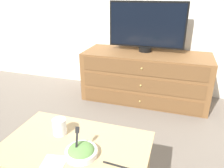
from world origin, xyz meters
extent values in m
plane|color=#70665B|center=(0.00, 0.00, 0.00)|extent=(12.00, 12.00, 0.00)
cube|color=brown|center=(-0.06, -0.31, 0.30)|extent=(1.51, 0.56, 0.60)
cube|color=brown|center=(-0.06, -0.59, 0.10)|extent=(1.39, 0.01, 0.16)
sphere|color=tan|center=(-0.06, -0.60, 0.10)|extent=(0.02, 0.02, 0.02)
cube|color=brown|center=(-0.06, -0.59, 0.30)|extent=(1.39, 0.01, 0.16)
sphere|color=tan|center=(-0.06, -0.60, 0.30)|extent=(0.02, 0.02, 0.02)
cube|color=brown|center=(-0.06, -0.59, 0.50)|extent=(1.39, 0.01, 0.16)
sphere|color=tan|center=(-0.06, -0.60, 0.50)|extent=(0.02, 0.02, 0.02)
cylinder|color=black|center=(-0.09, -0.24, 0.63)|extent=(0.16, 0.16, 0.05)
cube|color=black|center=(-0.09, -0.23, 0.92)|extent=(0.90, 0.04, 0.53)
cube|color=black|center=(-0.09, -0.25, 0.92)|extent=(0.86, 0.01, 0.49)
cube|color=tan|center=(-0.24, -1.89, 0.41)|extent=(0.91, 0.56, 0.02)
cylinder|color=tan|center=(-0.65, -1.65, 0.20)|extent=(0.04, 0.04, 0.40)
cylinder|color=tan|center=(0.18, -1.65, 0.20)|extent=(0.04, 0.04, 0.40)
cylinder|color=silver|center=(-0.16, -1.96, 0.43)|extent=(0.19, 0.19, 0.04)
ellipsoid|color=#66994C|center=(-0.16, -1.96, 0.45)|extent=(0.15, 0.15, 0.07)
cube|color=black|center=(-0.18, -1.97, 0.50)|extent=(0.03, 0.08, 0.12)
cube|color=black|center=(-0.19, -1.93, 0.56)|extent=(0.03, 0.03, 0.03)
cylinder|color=white|center=(-0.38, -1.82, 0.45)|extent=(0.08, 0.08, 0.07)
cylinder|color=white|center=(-0.38, -1.82, 0.47)|extent=(0.09, 0.09, 0.11)
cube|color=white|center=(-0.28, -2.07, 0.42)|extent=(0.14, 0.14, 0.00)
cube|color=black|center=(0.07, -1.98, 0.42)|extent=(0.19, 0.02, 0.01)
camera|label=1|loc=(0.31, -2.86, 1.28)|focal=35.00mm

